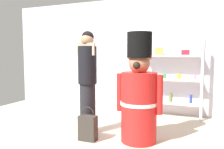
% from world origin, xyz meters
% --- Properties ---
extents(ground_plane, '(6.40, 6.40, 0.00)m').
position_xyz_m(ground_plane, '(0.00, 0.00, 0.00)').
color(ground_plane, beige).
extents(back_wall, '(6.40, 0.12, 2.60)m').
position_xyz_m(back_wall, '(0.00, 2.20, 1.30)').
color(back_wall, silver).
rests_on(back_wall, ground_plane).
extents(merchandise_shelf, '(1.25, 0.35, 1.65)m').
position_xyz_m(merchandise_shelf, '(0.94, 1.98, 0.83)').
color(merchandise_shelf, white).
rests_on(merchandise_shelf, ground_plane).
extents(teddy_bear_guard, '(0.71, 0.55, 1.64)m').
position_xyz_m(teddy_bear_guard, '(0.68, 0.36, 0.70)').
color(teddy_bear_guard, red).
rests_on(teddy_bear_guard, ground_plane).
extents(person_shopper, '(0.32, 0.31, 1.69)m').
position_xyz_m(person_shopper, '(-0.20, 0.39, 0.90)').
color(person_shopper, black).
rests_on(person_shopper, ground_plane).
extents(shopping_bag, '(0.27, 0.15, 0.52)m').
position_xyz_m(shopping_bag, '(-0.05, 0.10, 0.20)').
color(shopping_bag, '#332D28').
rests_on(shopping_bag, ground_plane).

